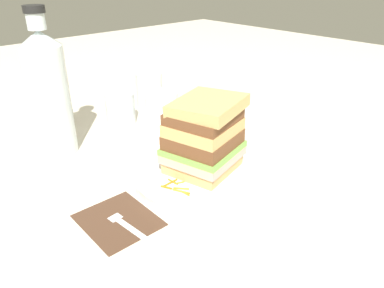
% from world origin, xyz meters
% --- Properties ---
extents(ground_plane, '(3.00, 3.00, 0.00)m').
position_xyz_m(ground_plane, '(0.00, 0.00, 0.00)').
color(ground_plane, beige).
extents(main_plate, '(0.27, 0.27, 0.02)m').
position_xyz_m(main_plate, '(0.01, -0.01, 0.01)').
color(main_plate, white).
rests_on(main_plate, ground_plane).
extents(sandwich, '(0.15, 0.14, 0.14)m').
position_xyz_m(sandwich, '(0.01, -0.01, 0.08)').
color(sandwich, tan).
rests_on(sandwich, main_plate).
extents(carrot_shred_0, '(0.02, 0.03, 0.00)m').
position_xyz_m(carrot_shred_0, '(-0.07, -0.04, 0.02)').
color(carrot_shred_0, orange).
rests_on(carrot_shred_0, main_plate).
extents(carrot_shred_1, '(0.02, 0.02, 0.00)m').
position_xyz_m(carrot_shred_1, '(-0.07, -0.04, 0.02)').
color(carrot_shred_1, orange).
rests_on(carrot_shred_1, main_plate).
extents(carrot_shred_2, '(0.00, 0.02, 0.00)m').
position_xyz_m(carrot_shred_2, '(-0.06, -0.01, 0.02)').
color(carrot_shred_2, orange).
rests_on(carrot_shred_2, main_plate).
extents(carrot_shred_3, '(0.01, 0.02, 0.00)m').
position_xyz_m(carrot_shred_3, '(-0.08, -0.02, 0.02)').
color(carrot_shred_3, orange).
rests_on(carrot_shred_3, main_plate).
extents(carrot_shred_4, '(0.00, 0.02, 0.00)m').
position_xyz_m(carrot_shred_4, '(-0.07, -0.05, 0.02)').
color(carrot_shred_4, orange).
rests_on(carrot_shred_4, main_plate).
extents(carrot_shred_5, '(0.02, 0.01, 0.00)m').
position_xyz_m(carrot_shred_5, '(-0.06, -0.02, 0.02)').
color(carrot_shred_5, orange).
rests_on(carrot_shred_5, main_plate).
extents(carrot_shred_6, '(0.03, 0.00, 0.00)m').
position_xyz_m(carrot_shred_6, '(-0.07, -0.01, 0.02)').
color(carrot_shred_6, orange).
rests_on(carrot_shred_6, main_plate).
extents(carrot_shred_7, '(0.01, 0.02, 0.00)m').
position_xyz_m(carrot_shred_7, '(0.09, -0.01, 0.02)').
color(carrot_shred_7, orange).
rests_on(carrot_shred_7, main_plate).
extents(carrot_shred_8, '(0.02, 0.02, 0.00)m').
position_xyz_m(carrot_shred_8, '(0.11, 0.02, 0.02)').
color(carrot_shred_8, orange).
rests_on(carrot_shred_8, main_plate).
extents(carrot_shred_9, '(0.02, 0.01, 0.00)m').
position_xyz_m(carrot_shred_9, '(0.09, -0.01, 0.02)').
color(carrot_shred_9, orange).
rests_on(carrot_shred_9, main_plate).
extents(carrot_shred_10, '(0.02, 0.01, 0.00)m').
position_xyz_m(carrot_shred_10, '(0.10, 0.00, 0.02)').
color(carrot_shred_10, orange).
rests_on(carrot_shred_10, main_plate).
extents(carrot_shred_11, '(0.03, 0.02, 0.00)m').
position_xyz_m(carrot_shred_11, '(0.08, 0.00, 0.02)').
color(carrot_shred_11, orange).
rests_on(carrot_shred_11, main_plate).
extents(carrot_shred_12, '(0.01, 0.03, 0.00)m').
position_xyz_m(carrot_shred_12, '(0.10, -0.00, 0.02)').
color(carrot_shred_12, orange).
rests_on(carrot_shred_12, main_plate).
extents(carrot_shred_13, '(0.01, 0.03, 0.00)m').
position_xyz_m(carrot_shred_13, '(0.10, 0.03, 0.02)').
color(carrot_shred_13, orange).
rests_on(carrot_shred_13, main_plate).
extents(napkin_dark, '(0.11, 0.12, 0.00)m').
position_xyz_m(napkin_dark, '(-0.18, -0.02, 0.00)').
color(napkin_dark, '#4C3323').
rests_on(napkin_dark, ground_plane).
extents(fork, '(0.03, 0.17, 0.00)m').
position_xyz_m(fork, '(-0.18, -0.04, 0.00)').
color(fork, silver).
rests_on(fork, napkin_dark).
extents(knife, '(0.03, 0.20, 0.00)m').
position_xyz_m(knife, '(0.17, -0.03, 0.00)').
color(knife, silver).
rests_on(knife, ground_plane).
extents(juice_glass, '(0.08, 0.08, 0.08)m').
position_xyz_m(juice_glass, '(0.10, 0.23, 0.04)').
color(juice_glass, white).
rests_on(juice_glass, ground_plane).
extents(water_bottle, '(0.08, 0.08, 0.29)m').
position_xyz_m(water_bottle, '(-0.15, 0.27, 0.13)').
color(water_bottle, silver).
rests_on(water_bottle, ground_plane).
extents(empty_tumbler_0, '(0.07, 0.07, 0.08)m').
position_xyz_m(empty_tumbler_0, '(0.04, 0.31, 0.04)').
color(empty_tumbler_0, silver).
rests_on(empty_tumbler_0, ground_plane).
extents(empty_tumbler_1, '(0.07, 0.07, 0.09)m').
position_xyz_m(empty_tumbler_1, '(0.16, 0.35, 0.05)').
color(empty_tumbler_1, silver).
rests_on(empty_tumbler_1, ground_plane).
extents(empty_tumbler_2, '(0.07, 0.07, 0.09)m').
position_xyz_m(empty_tumbler_2, '(-0.16, 0.37, 0.05)').
color(empty_tumbler_2, silver).
rests_on(empty_tumbler_2, ground_plane).
extents(side_plate, '(0.20, 0.20, 0.01)m').
position_xyz_m(side_plate, '(0.29, 0.10, 0.01)').
color(side_plate, white).
rests_on(side_plate, ground_plane).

